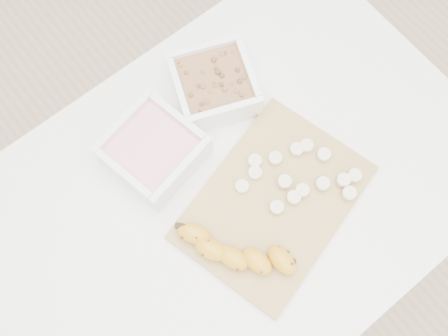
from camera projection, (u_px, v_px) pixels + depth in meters
ground at (230, 247)px, 1.68m from camera, size 3.50×3.50×0.00m
table at (233, 201)px, 1.06m from camera, size 1.00×0.70×0.75m
bowl_yogurt at (154, 150)px, 0.95m from camera, size 0.19×0.19×0.07m
bowl_granola at (214, 85)px, 1.00m from camera, size 0.20×0.20×0.07m
cutting_board at (274, 202)px, 0.95m from camera, size 0.41×0.34×0.01m
banana at (239, 251)px, 0.90m from camera, size 0.14×0.22×0.04m
banana_slices at (299, 176)px, 0.95m from camera, size 0.21×0.19×0.02m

